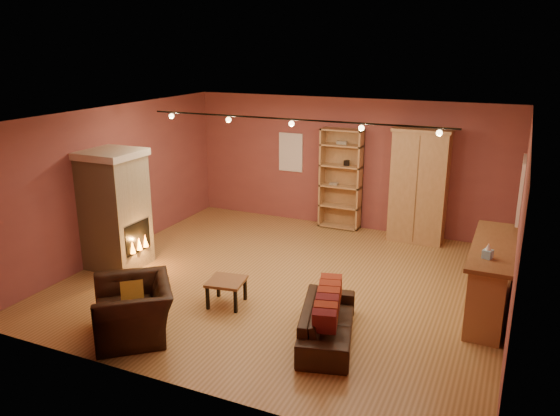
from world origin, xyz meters
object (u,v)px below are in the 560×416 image
at_px(loveseat, 328,315).
at_px(armchair, 133,301).
at_px(fireplace, 115,209).
at_px(coffee_table, 226,284).
at_px(bar_counter, 490,278).
at_px(armoire, 419,185).
at_px(bookcase, 342,178).

height_order(loveseat, armchair, armchair).
bearing_deg(armchair, loveseat, 71.27).
height_order(fireplace, coffee_table, fireplace).
bearing_deg(coffee_table, armchair, -118.13).
bearing_deg(bar_counter, armoire, 120.25).
distance_m(fireplace, armchair, 2.70).
distance_m(fireplace, armoire, 5.86).
relative_size(armoire, armchair, 1.68).
height_order(fireplace, armoire, armoire).
xyz_separation_m(bar_counter, armchair, (-4.39, -2.73, -0.04)).
bearing_deg(coffee_table, bookcase, 84.45).
bearing_deg(fireplace, loveseat, -11.89).
bearing_deg(loveseat, fireplace, 63.57).
relative_size(loveseat, armchair, 1.30).
relative_size(fireplace, armoire, 0.92).
height_order(bookcase, bar_counter, bookcase).
height_order(armoire, loveseat, armoire).
xyz_separation_m(fireplace, coffee_table, (2.55, -0.57, -0.71)).
height_order(armoire, coffee_table, armoire).
relative_size(armchair, coffee_table, 2.24).
height_order(bookcase, armchair, bookcase).
relative_size(fireplace, bookcase, 0.98).
bearing_deg(bar_counter, loveseat, -137.75).
distance_m(armoire, coffee_table, 4.70).
bearing_deg(fireplace, armoire, 37.37).
relative_size(bar_counter, coffee_table, 3.65).
xyz_separation_m(loveseat, coffee_table, (-1.76, 0.34, -0.01)).
xyz_separation_m(bookcase, armchair, (-1.12, -5.63, -0.59)).
distance_m(fireplace, loveseat, 4.47).
xyz_separation_m(armchair, coffee_table, (0.71, 1.32, -0.16)).
distance_m(loveseat, armchair, 2.66).
relative_size(fireplace, coffee_table, 3.44).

